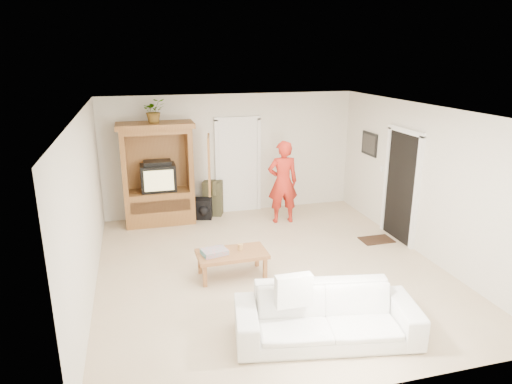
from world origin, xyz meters
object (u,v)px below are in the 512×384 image
man (283,182)px  sofa (326,315)px  armoire (160,181)px  coffee_table (232,255)px

man → sofa: man is taller
man → sofa: (-0.77, -4.09, -0.54)m
armoire → man: (2.46, -0.62, -0.04)m
sofa → coffee_table: sofa is taller
man → armoire: bearing=-9.5°
man → sofa: bearing=83.9°
armoire → coffee_table: armoire is taller
man → coffee_table: 2.69m
sofa → armoire: bearing=119.9°
armoire → sofa: 5.03m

